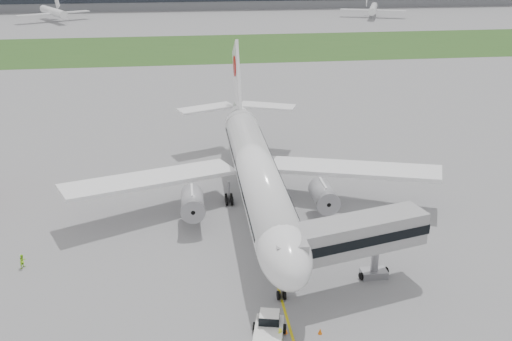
{
  "coord_description": "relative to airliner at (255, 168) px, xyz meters",
  "views": [
    {
      "loc": [
        -8.32,
        -60.38,
        32.37
      ],
      "look_at": [
        -0.28,
        2.0,
        6.51
      ],
      "focal_mm": 40.0,
      "sensor_mm": 36.0,
      "label": 1
    }
  ],
  "objects": [
    {
      "name": "ground",
      "position": [
        0.0,
        -4.87,
        -5.66
      ],
      "size": [
        600.0,
        600.0,
        0.0
      ],
      "primitive_type": "plane",
      "color": "gray",
      "rests_on": "ground"
    },
    {
      "name": "apron_markings",
      "position": [
        0.0,
        -9.87,
        -5.66
      ],
      "size": [
        70.0,
        70.0,
        0.04
      ],
      "primitive_type": null,
      "color": "yellow",
      "rests_on": "ground"
    },
    {
      "name": "grass_strip",
      "position": [
        0.0,
        115.13,
        -5.65
      ],
      "size": [
        600.0,
        50.0,
        0.02
      ],
      "primitive_type": "cube",
      "color": "#2E5720",
      "rests_on": "ground"
    },
    {
      "name": "control_tower",
      "position": [
        -90.0,
        227.13,
        -5.66
      ],
      "size": [
        12.0,
        12.0,
        56.0
      ],
      "primitive_type": null,
      "color": "slate",
      "rests_on": "ground"
    },
    {
      "name": "airliner",
      "position": [
        0.0,
        0.0,
        0.0
      ],
      "size": [
        48.13,
        53.95,
        17.88
      ],
      "color": "white",
      "rests_on": "ground"
    },
    {
      "name": "pushback_tug",
      "position": [
        -2.13,
        -25.69,
        -4.64
      ],
      "size": [
        3.71,
        4.76,
        2.21
      ],
      "rotation": [
        0.0,
        0.0,
        -0.23
      ],
      "color": "white",
      "rests_on": "ground"
    },
    {
      "name": "jet_bridge",
      "position": [
        6.07,
        -18.94,
        -0.04
      ],
      "size": [
        16.09,
        8.32,
        7.6
      ],
      "rotation": [
        0.0,
        0.0,
        0.25
      ],
      "color": "gray",
      "rests_on": "ground"
    },
    {
      "name": "safety_cone_left",
      "position": [
        -0.5,
        -24.94,
        -5.38
      ],
      "size": [
        0.41,
        0.41,
        0.57
      ],
      "primitive_type": "cone",
      "color": "orange",
      "rests_on": "ground"
    },
    {
      "name": "safety_cone_right",
      "position": [
        2.5,
        -25.4,
        -5.39
      ],
      "size": [
        0.39,
        0.39,
        0.54
      ],
      "primitive_type": "cone",
      "color": "orange",
      "rests_on": "ground"
    },
    {
      "name": "ground_crew_near",
      "position": [
        -1.29,
        -26.43,
        -4.79
      ],
      "size": [
        0.76,
        0.69,
        1.74
      ],
      "primitive_type": "imported",
      "rotation": [
        0.0,
        0.0,
        3.71
      ],
      "color": "#EBFF2A",
      "rests_on": "ground"
    },
    {
      "name": "ground_crew_far",
      "position": [
        -26.06,
        -10.76,
        -4.89
      ],
      "size": [
        0.9,
        0.95,
        1.55
      ],
      "primitive_type": "imported",
      "rotation": [
        0.0,
        0.0,
        1.0
      ],
      "color": "#ABF929",
      "rests_on": "ground"
    },
    {
      "name": "distant_aircraft_left",
      "position": [
        -60.02,
        183.85,
        -5.66
      ],
      "size": [
        38.2,
        36.82,
        11.23
      ],
      "primitive_type": null,
      "rotation": [
        0.0,
        0.0,
        0.5
      ],
      "color": "white",
      "rests_on": "ground"
    },
    {
      "name": "distant_aircraft_right",
      "position": [
        73.98,
        179.27,
        -5.66
      ],
      "size": [
        34.5,
        32.6,
        10.59
      ],
      "primitive_type": null,
      "rotation": [
        0.0,
        0.0,
        -0.36
      ],
      "color": "white",
      "rests_on": "ground"
    }
  ]
}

